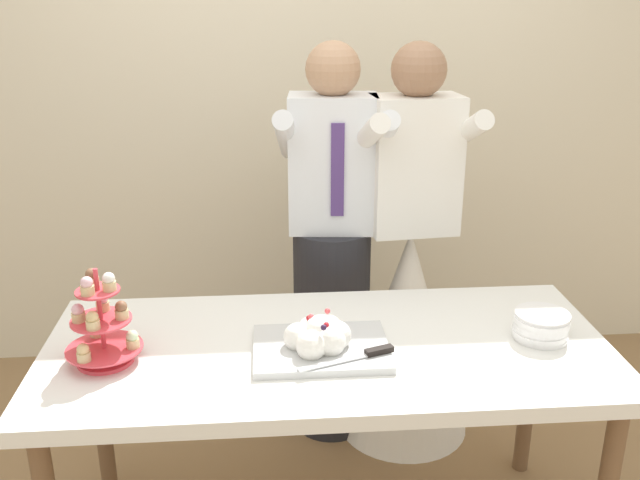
% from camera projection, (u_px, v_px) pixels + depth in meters
% --- Properties ---
extents(rear_wall, '(5.20, 0.10, 2.90)m').
position_uv_depth(rear_wall, '(301.00, 74.00, 3.35)').
color(rear_wall, beige).
rests_on(rear_wall, ground_plane).
extents(dessert_table, '(1.80, 0.80, 0.78)m').
position_uv_depth(dessert_table, '(327.00, 365.00, 2.25)').
color(dessert_table, white).
rests_on(dessert_table, ground_plane).
extents(cupcake_stand, '(0.23, 0.23, 0.31)m').
position_uv_depth(cupcake_stand, '(102.00, 326.00, 2.08)').
color(cupcake_stand, '#D83F4C').
rests_on(cupcake_stand, dessert_table).
extents(main_cake_tray, '(0.43, 0.32, 0.13)m').
position_uv_depth(main_cake_tray, '(321.00, 340.00, 2.16)').
color(main_cake_tray, silver).
rests_on(main_cake_tray, dessert_table).
extents(plate_stack, '(0.18, 0.18, 0.09)m').
position_uv_depth(plate_stack, '(541.00, 326.00, 2.25)').
color(plate_stack, white).
rests_on(plate_stack, dessert_table).
extents(person_groom, '(0.50, 0.52, 1.66)m').
position_uv_depth(person_groom, '(332.00, 268.00, 2.89)').
color(person_groom, '#232328').
rests_on(person_groom, ground_plane).
extents(person_bride, '(0.56, 0.56, 1.66)m').
position_uv_depth(person_bride, '(408.00, 306.00, 2.93)').
color(person_bride, white).
rests_on(person_bride, ground_plane).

